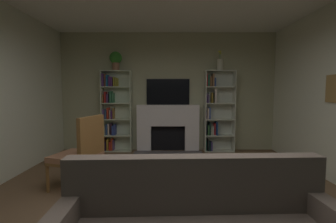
{
  "coord_description": "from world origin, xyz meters",
  "views": [
    {
      "loc": [
        -0.0,
        -2.62,
        1.43
      ],
      "look_at": [
        0.0,
        1.3,
        1.11
      ],
      "focal_mm": 25.82,
      "sensor_mm": 36.0,
      "label": 1
    }
  ],
  "objects_px": {
    "vase_with_flowers": "(220,64)",
    "armchair": "(81,152)",
    "fireplace": "(168,126)",
    "bookshelf_right": "(216,111)",
    "tv": "(168,92)",
    "bookshelf_left": "(114,111)",
    "potted_plant": "(116,59)"
  },
  "relations": [
    {
      "from": "armchair",
      "to": "fireplace",
      "type": "bearing_deg",
      "value": 60.58
    },
    {
      "from": "vase_with_flowers",
      "to": "bookshelf_right",
      "type": "bearing_deg",
      "value": 153.46
    },
    {
      "from": "bookshelf_left",
      "to": "tv",
      "type": "bearing_deg",
      "value": 3.16
    },
    {
      "from": "tv",
      "to": "bookshelf_right",
      "type": "distance_m",
      "value": 1.24
    },
    {
      "from": "fireplace",
      "to": "bookshelf_right",
      "type": "height_order",
      "value": "bookshelf_right"
    },
    {
      "from": "bookshelf_right",
      "to": "vase_with_flowers",
      "type": "height_order",
      "value": "vase_with_flowers"
    },
    {
      "from": "bookshelf_right",
      "to": "vase_with_flowers",
      "type": "bearing_deg",
      "value": -26.54
    },
    {
      "from": "bookshelf_left",
      "to": "vase_with_flowers",
      "type": "height_order",
      "value": "vase_with_flowers"
    },
    {
      "from": "fireplace",
      "to": "armchair",
      "type": "height_order",
      "value": "fireplace"
    },
    {
      "from": "fireplace",
      "to": "bookshelf_right",
      "type": "bearing_deg",
      "value": 0.69
    },
    {
      "from": "bookshelf_right",
      "to": "fireplace",
      "type": "bearing_deg",
      "value": -179.31
    },
    {
      "from": "tv",
      "to": "bookshelf_left",
      "type": "relative_size",
      "value": 0.53
    },
    {
      "from": "bookshelf_left",
      "to": "potted_plant",
      "type": "xyz_separation_m",
      "value": [
        0.08,
        -0.05,
        1.22
      ]
    },
    {
      "from": "tv",
      "to": "bookshelf_right",
      "type": "xyz_separation_m",
      "value": [
        1.15,
        -0.08,
        -0.46
      ]
    },
    {
      "from": "vase_with_flowers",
      "to": "armchair",
      "type": "xyz_separation_m",
      "value": [
        -2.5,
        -2.24,
        -1.54
      ]
    },
    {
      "from": "armchair",
      "to": "potted_plant",
      "type": "bearing_deg",
      "value": 88.62
    },
    {
      "from": "fireplace",
      "to": "tv",
      "type": "bearing_deg",
      "value": 90.0
    },
    {
      "from": "bookshelf_right",
      "to": "armchair",
      "type": "relative_size",
      "value": 1.79
    },
    {
      "from": "tv",
      "to": "vase_with_flowers",
      "type": "bearing_deg",
      "value": -5.55
    },
    {
      "from": "tv",
      "to": "armchair",
      "type": "height_order",
      "value": "tv"
    },
    {
      "from": "fireplace",
      "to": "vase_with_flowers",
      "type": "bearing_deg",
      "value": -1.19
    },
    {
      "from": "tv",
      "to": "armchair",
      "type": "bearing_deg",
      "value": -118.44
    },
    {
      "from": "vase_with_flowers",
      "to": "armchair",
      "type": "relative_size",
      "value": 0.43
    },
    {
      "from": "tv",
      "to": "fireplace",
      "type": "bearing_deg",
      "value": -90.0
    },
    {
      "from": "fireplace",
      "to": "bookshelf_left",
      "type": "xyz_separation_m",
      "value": [
        -1.31,
        0.02,
        0.37
      ]
    },
    {
      "from": "vase_with_flowers",
      "to": "armchair",
      "type": "bearing_deg",
      "value": -138.15
    },
    {
      "from": "potted_plant",
      "to": "bookshelf_left",
      "type": "bearing_deg",
      "value": 150.16
    },
    {
      "from": "fireplace",
      "to": "vase_with_flowers",
      "type": "distance_m",
      "value": 1.92
    },
    {
      "from": "bookshelf_left",
      "to": "vase_with_flowers",
      "type": "relative_size",
      "value": 4.14
    },
    {
      "from": "potted_plant",
      "to": "armchair",
      "type": "height_order",
      "value": "potted_plant"
    },
    {
      "from": "tv",
      "to": "bookshelf_left",
      "type": "bearing_deg",
      "value": -176.84
    },
    {
      "from": "tv",
      "to": "potted_plant",
      "type": "relative_size",
      "value": 2.36
    }
  ]
}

